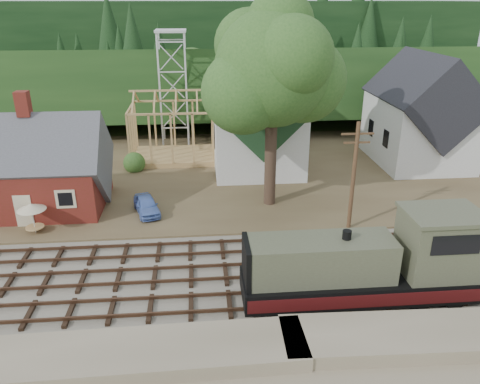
{
  "coord_description": "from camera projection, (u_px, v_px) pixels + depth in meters",
  "views": [
    {
      "loc": [
        -3.42,
        -23.85,
        15.47
      ],
      "look_at": [
        -0.72,
        6.0,
        3.0
      ],
      "focal_mm": 35.0,
      "sensor_mm": 36.0,
      "label": 1
    }
  ],
  "objects": [
    {
      "name": "ground",
      "position": [
        261.0,
        276.0,
        28.16
      ],
      "size": [
        140.0,
        140.0,
        0.0
      ],
      "primitive_type": "plane",
      "color": "#384C1E",
      "rests_on": "ground"
    },
    {
      "name": "embankment",
      "position": [
        286.0,
        382.0,
        20.35
      ],
      "size": [
        64.0,
        5.0,
        1.6
      ],
      "primitive_type": "cube",
      "color": "#7F7259",
      "rests_on": "ground"
    },
    {
      "name": "railroad_bed",
      "position": [
        261.0,
        274.0,
        28.13
      ],
      "size": [
        64.0,
        11.0,
        0.16
      ],
      "primitive_type": "cube",
      "color": "#726B5B",
      "rests_on": "ground"
    },
    {
      "name": "village_flat",
      "position": [
        236.0,
        171.0,
        44.65
      ],
      "size": [
        64.0,
        26.0,
        0.3
      ],
      "primitive_type": "cube",
      "color": "brown",
      "rests_on": "ground"
    },
    {
      "name": "hillside",
      "position": [
        222.0,
        115.0,
        66.78
      ],
      "size": [
        70.0,
        28.96,
        12.74
      ],
      "primitive_type": "cube",
      "rotation": [
        -0.17,
        0.0,
        0.0
      ],
      "color": "#1E3F19",
      "rests_on": "ground"
    },
    {
      "name": "ridge",
      "position": [
        217.0,
        94.0,
        81.49
      ],
      "size": [
        80.0,
        20.0,
        12.0
      ],
      "primitive_type": "cube",
      "color": "black",
      "rests_on": "ground"
    },
    {
      "name": "depot",
      "position": [
        35.0,
        171.0,
        35.71
      ],
      "size": [
        10.8,
        7.41,
        9.0
      ],
      "color": "#5F2415",
      "rests_on": "village_flat"
    },
    {
      "name": "church",
      "position": [
        255.0,
        115.0,
        44.43
      ],
      "size": [
        8.4,
        15.17,
        13.0
      ],
      "color": "silver",
      "rests_on": "village_flat"
    },
    {
      "name": "farmhouse",
      "position": [
        420.0,
        116.0,
        45.26
      ],
      "size": [
        8.4,
        10.8,
        10.6
      ],
      "color": "silver",
      "rests_on": "village_flat"
    },
    {
      "name": "timber_frame",
      "position": [
        173.0,
        130.0,
        46.64
      ],
      "size": [
        8.2,
        6.2,
        6.99
      ],
      "color": "tan",
      "rests_on": "village_flat"
    },
    {
      "name": "lattice_tower",
      "position": [
        172.0,
        53.0,
        49.55
      ],
      "size": [
        3.2,
        3.2,
        12.12
      ],
      "color": "silver",
      "rests_on": "village_flat"
    },
    {
      "name": "big_tree",
      "position": [
        275.0,
        77.0,
        33.69
      ],
      "size": [
        10.9,
        8.4,
        14.7
      ],
      "color": "#38281E",
      "rests_on": "village_flat"
    },
    {
      "name": "telegraph_pole_near",
      "position": [
        354.0,
        176.0,
        31.89
      ],
      "size": [
        2.2,
        0.28,
        8.0
      ],
      "color": "#4C331E",
      "rests_on": "ground"
    },
    {
      "name": "locomotive",
      "position": [
        372.0,
        265.0,
        25.01
      ],
      "size": [
        12.77,
        3.19,
        5.09
      ],
      "color": "black",
      "rests_on": "railroad_bed"
    },
    {
      "name": "car_blue",
      "position": [
        147.0,
        205.0,
        35.4
      ],
      "size": [
        2.58,
        4.13,
        1.31
      ],
      "primitive_type": "imported",
      "rotation": [
        0.0,
        0.0,
        0.29
      ],
      "color": "#6386D5",
      "rests_on": "village_flat"
    },
    {
      "name": "patio_set",
      "position": [
        31.0,
        208.0,
        32.03
      ],
      "size": [
        1.95,
        1.95,
        2.17
      ],
      "color": "silver",
      "rests_on": "village_flat"
    }
  ]
}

